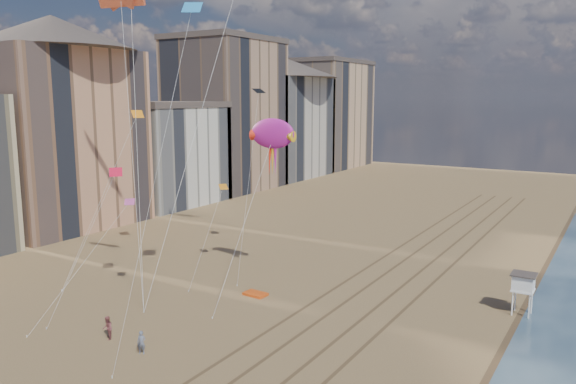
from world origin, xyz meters
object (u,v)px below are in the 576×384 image
Objects in this scene: lifeguard_stand at (523,283)px; show_kite at (272,134)px; kite_flyer_a at (141,342)px; grounded_kite at (255,294)px; kite_flyer_b at (108,328)px.

show_kite is (-21.49, -4.45, 11.67)m from lifeguard_stand.
show_kite is at bearing 64.89° from kite_flyer_a.
show_kite is (-0.21, 3.25, 14.23)m from grounded_kite.
kite_flyer_a is (-0.11, -13.77, 0.70)m from grounded_kite.
grounded_kite is (-21.29, -7.70, -2.56)m from lifeguard_stand.
lifeguard_stand reaches higher than grounded_kite.
kite_flyer_a is at bearing 38.41° from kite_flyer_b.
kite_flyer_a is 3.89m from kite_flyer_b.
grounded_kite is 1.17× the size of kite_flyer_b.
lifeguard_stand is 2.11× the size of kite_flyer_a.
kite_flyer_b is (-3.77, -16.64, -13.47)m from show_kite.
grounded_kite is 0.12× the size of show_kite.
show_kite is 21.75m from kite_flyer_a.
show_kite is at bearing -168.31° from lifeguard_stand.
kite_flyer_a is 0.93× the size of kite_flyer_b.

